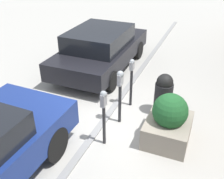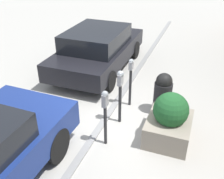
# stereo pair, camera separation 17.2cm
# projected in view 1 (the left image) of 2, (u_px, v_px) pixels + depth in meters

# --- Properties ---
(ground_plane) EXTENTS (40.00, 40.00, 0.00)m
(ground_plane) POSITION_uv_depth(u_px,v_px,m) (109.00, 119.00, 6.64)
(ground_plane) COLOR #ADAAA3
(curb_strip) EXTENTS (19.00, 0.16, 0.04)m
(curb_strip) POSITION_uv_depth(u_px,v_px,m) (106.00, 117.00, 6.65)
(curb_strip) COLOR gray
(curb_strip) RESTS_ON ground_plane
(parking_meter_nearest) EXTENTS (0.16, 0.14, 1.34)m
(parking_meter_nearest) POSITION_uv_depth(u_px,v_px,m) (104.00, 109.00, 5.39)
(parking_meter_nearest) COLOR #232326
(parking_meter_nearest) RESTS_ON ground_plane
(parking_meter_second) EXTENTS (0.19, 0.16, 1.40)m
(parking_meter_second) POSITION_uv_depth(u_px,v_px,m) (120.00, 88.00, 6.06)
(parking_meter_second) COLOR #232326
(parking_meter_second) RESTS_ON ground_plane
(parking_meter_middle) EXTENTS (0.15, 0.13, 1.35)m
(parking_meter_middle) POSITION_uv_depth(u_px,v_px,m) (132.00, 76.00, 6.75)
(parking_meter_middle) COLOR #232326
(parking_meter_middle) RESTS_ON ground_plane
(planter_box) EXTENTS (1.15, 0.95, 1.17)m
(planter_box) POSITION_uv_depth(u_px,v_px,m) (169.00, 122.00, 5.70)
(planter_box) COLOR gray
(planter_box) RESTS_ON ground_plane
(parked_car_middle) EXTENTS (4.35, 2.02, 1.43)m
(parked_car_middle) POSITION_uv_depth(u_px,v_px,m) (101.00, 48.00, 8.86)
(parked_car_middle) COLOR black
(parked_car_middle) RESTS_ON ground_plane
(trash_bin) EXTENTS (0.46, 0.46, 1.10)m
(trash_bin) POSITION_uv_depth(u_px,v_px,m) (163.00, 94.00, 6.61)
(trash_bin) COLOR black
(trash_bin) RESTS_ON ground_plane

